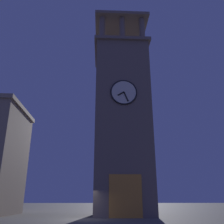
{
  "coord_description": "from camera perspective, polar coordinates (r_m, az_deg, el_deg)",
  "views": [
    {
      "loc": [
        -1.53,
        23.42,
        1.67
      ],
      "look_at": [
        -2.81,
        -4.53,
        11.67
      ],
      "focal_mm": 39.24,
      "sensor_mm": 36.0,
      "label": 1
    }
  ],
  "objects": [
    {
      "name": "ground_plane",
      "position": [
        23.53,
        -6.92,
        -23.6
      ],
      "size": [
        200.0,
        200.0,
        0.0
      ],
      "primitive_type": "plane",
      "color": "#56544F"
    },
    {
      "name": "clocktower",
      "position": [
        29.41,
        2.26,
        -2.07
      ],
      "size": [
        6.83,
        6.99,
        27.1
      ],
      "color": "#75665B",
      "rests_on": "ground_plane"
    }
  ]
}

